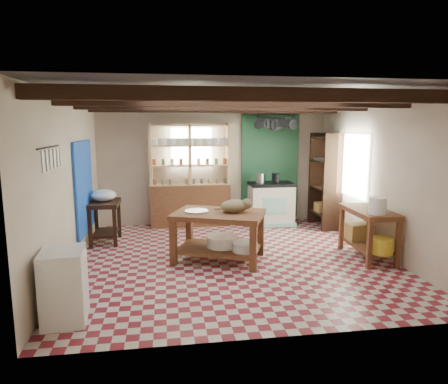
{
  "coord_description": "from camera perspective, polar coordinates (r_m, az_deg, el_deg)",
  "views": [
    {
      "loc": [
        -1.1,
        -6.18,
        2.15
      ],
      "look_at": [
        -0.12,
        0.3,
        1.06
      ],
      "focal_mm": 32.0,
      "sensor_mm": 36.0,
      "label": 1
    }
  ],
  "objects": [
    {
      "name": "floor",
      "position": [
        6.64,
        1.41,
        -9.54
      ],
      "size": [
        5.0,
        5.0,
        0.02
      ],
      "primitive_type": "cube",
      "color": "maroon",
      "rests_on": "ground"
    },
    {
      "name": "ceiling",
      "position": [
        6.29,
        1.51,
        13.55
      ],
      "size": [
        5.0,
        5.0,
        0.02
      ],
      "primitive_type": "cube",
      "color": "#49484E",
      "rests_on": "wall_back"
    },
    {
      "name": "wall_back",
      "position": [
        8.79,
        -1.39,
        3.91
      ],
      "size": [
        5.0,
        0.04,
        2.6
      ],
      "primitive_type": "cube",
      "color": "beige",
      "rests_on": "floor"
    },
    {
      "name": "wall_front",
      "position": [
        3.93,
        7.84,
        -3.13
      ],
      "size": [
        5.0,
        0.04,
        2.6
      ],
      "primitive_type": "cube",
      "color": "beige",
      "rests_on": "floor"
    },
    {
      "name": "wall_left",
      "position": [
        6.39,
        -21.2,
        1.17
      ],
      "size": [
        0.04,
        5.0,
        2.6
      ],
      "primitive_type": "cube",
      "color": "beige",
      "rests_on": "floor"
    },
    {
      "name": "wall_right",
      "position": [
        7.2,
        21.46,
        2.02
      ],
      "size": [
        0.04,
        5.0,
        2.6
      ],
      "primitive_type": "cube",
      "color": "beige",
      "rests_on": "floor"
    },
    {
      "name": "ceiling_beams",
      "position": [
        6.28,
        1.51,
        12.46
      ],
      "size": [
        5.0,
        3.8,
        0.15
      ],
      "primitive_type": "cube",
      "color": "black",
      "rests_on": "ceiling"
    },
    {
      "name": "blue_wall_patch",
      "position": [
        7.29,
        -19.36,
        0.63
      ],
      "size": [
        0.04,
        1.4,
        1.6
      ],
      "primitive_type": "cube",
      "color": "blue",
      "rests_on": "wall_left"
    },
    {
      "name": "green_wall_patch",
      "position": [
        9.01,
        6.56,
        3.66
      ],
      "size": [
        1.3,
        0.04,
        2.3
      ],
      "primitive_type": "cube",
      "color": "#1F4E31",
      "rests_on": "wall_back"
    },
    {
      "name": "window_back",
      "position": [
        8.69,
        -4.68,
        6.46
      ],
      "size": [
        0.9,
        0.02,
        0.8
      ],
      "primitive_type": "cube",
      "color": "beige",
      "rests_on": "wall_back"
    },
    {
      "name": "window_right",
      "position": [
        8.06,
        17.84,
        3.66
      ],
      "size": [
        0.02,
        1.3,
        1.2
      ],
      "primitive_type": "cube",
      "color": "beige",
      "rests_on": "wall_right"
    },
    {
      "name": "utensil_rail",
      "position": [
        5.17,
        -23.71,
        4.55
      ],
      "size": [
        0.06,
        0.9,
        0.28
      ],
      "primitive_type": "cube",
      "color": "black",
      "rests_on": "wall_left"
    },
    {
      "name": "pot_rack",
      "position": [
        8.56,
        7.42,
        9.58
      ],
      "size": [
        0.86,
        0.12,
        0.36
      ],
      "primitive_type": "cube",
      "color": "black",
      "rests_on": "ceiling"
    },
    {
      "name": "shelving_unit",
      "position": [
        8.57,
        -4.88,
        2.39
      ],
      "size": [
        1.7,
        0.34,
        2.2
      ],
      "primitive_type": "cube",
      "color": "#DEB380",
      "rests_on": "floor"
    },
    {
      "name": "tall_rack",
      "position": [
        8.74,
        14.22,
        1.61
      ],
      "size": [
        0.4,
        0.86,
        2.0
      ],
      "primitive_type": "cube",
      "color": "black",
      "rests_on": "floor"
    },
    {
      "name": "work_table",
      "position": [
        6.46,
        -0.77,
        -6.32
      ],
      "size": [
        1.64,
        1.38,
        0.79
      ],
      "primitive_type": "cube",
      "rotation": [
        0.0,
        0.0,
        -0.38
      ],
      "color": "brown",
      "rests_on": "floor"
    },
    {
      "name": "stove",
      "position": [
        8.8,
        6.7,
        -1.66
      ],
      "size": [
        0.95,
        0.65,
        0.93
      ],
      "primitive_type": "cube",
      "rotation": [
        0.0,
        0.0,
        -0.01
      ],
      "color": "white",
      "rests_on": "floor"
    },
    {
      "name": "prep_table",
      "position": [
        7.72,
        -16.61,
        -4.12
      ],
      "size": [
        0.54,
        0.77,
        0.78
      ],
      "primitive_type": "cube",
      "rotation": [
        0.0,
        0.0,
        -0.01
      ],
      "color": "black",
      "rests_on": "floor"
    },
    {
      "name": "white_cabinet",
      "position": [
        4.85,
        -21.87,
        -12.34
      ],
      "size": [
        0.49,
        0.57,
        0.81
      ],
      "primitive_type": "cube",
      "rotation": [
        0.0,
        0.0,
        0.08
      ],
      "color": "white",
      "rests_on": "floor"
    },
    {
      "name": "right_counter",
      "position": [
        6.97,
        19.87,
        -5.6
      ],
      "size": [
        0.6,
        1.15,
        0.81
      ],
      "primitive_type": "cube",
      "rotation": [
        0.0,
        0.0,
        -0.03
      ],
      "color": "brown",
      "rests_on": "floor"
    },
    {
      "name": "cat",
      "position": [
        6.33,
        1.52,
        -2.02
      ],
      "size": [
        0.51,
        0.43,
        0.2
      ],
      "primitive_type": "ellipsoid",
      "rotation": [
        0.0,
        0.0,
        -0.21
      ],
      "color": "#8B7851",
      "rests_on": "work_table"
    },
    {
      "name": "steel_tray",
      "position": [
        6.4,
        -3.93,
        -2.73
      ],
      "size": [
        0.49,
        0.49,
        0.02
      ],
      "primitive_type": "cylinder",
      "rotation": [
        0.0,
        0.0,
        -0.38
      ],
      "color": "#A1A1A9",
      "rests_on": "work_table"
    },
    {
      "name": "basin_large",
      "position": [
        6.52,
        -0.23,
        -7.06
      ],
      "size": [
        0.66,
        0.66,
        0.18
      ],
      "primitive_type": "cylinder",
      "rotation": [
        0.0,
        0.0,
        -0.38
      ],
      "color": "white",
      "rests_on": "work_table"
    },
    {
      "name": "basin_small",
      "position": [
        6.3,
        3.01,
        -7.83
      ],
      "size": [
        0.52,
        0.52,
        0.14
      ],
      "primitive_type": "cylinder",
      "rotation": [
        0.0,
        0.0,
        -0.38
      ],
      "color": "white",
      "rests_on": "work_table"
    },
    {
      "name": "kettle_left",
      "position": [
        8.65,
        5.17,
        1.99
      ],
      "size": [
        0.19,
        0.19,
        0.21
      ],
      "primitive_type": "cylinder",
      "rotation": [
        0.0,
        0.0,
        -0.01
      ],
      "color": "#A1A1A9",
      "rests_on": "stove"
    },
    {
      "name": "kettle_right",
      "position": [
        8.74,
        7.4,
        2.0
      ],
      "size": [
        0.17,
        0.17,
        0.21
      ],
      "primitive_type": "cylinder",
      "rotation": [
        0.0,
        0.0,
        -0.01
      ],
      "color": "black",
      "rests_on": "stove"
    },
    {
      "name": "enamel_bowl",
      "position": [
        7.62,
        -16.79,
        -0.44
      ],
      "size": [
        0.45,
        0.45,
        0.22
      ],
      "primitive_type": "ellipsoid",
      "rotation": [
        0.0,
        0.0,
        -0.01
      ],
      "color": "white",
      "rests_on": "prep_table"
    },
    {
      "name": "white_bucket",
      "position": [
        6.53,
        21.11,
        -1.83
      ],
      "size": [
        0.27,
        0.27,
        0.26
      ],
      "primitive_type": "cylinder",
      "rotation": [
        0.0,
        0.0,
        -0.03
      ],
      "color": "white",
      "rests_on": "right_counter"
    },
    {
      "name": "wicker_basket",
      "position": [
        7.24,
        18.78,
        -5.4
      ],
      "size": [
        0.41,
        0.33,
        0.28
      ],
      "primitive_type": "cube",
      "rotation": [
        0.0,
        0.0,
        -0.03
      ],
      "color": "#AC8945",
      "rests_on": "right_counter"
    },
    {
      "name": "yellow_tub",
      "position": [
        6.61,
        21.59,
        -7.14
      ],
      "size": [
        0.34,
        0.34,
        0.25
      ],
      "primitive_type": "cylinder",
      "rotation": [
        0.0,
        0.0,
        -0.03
      ],
      "color": "gold",
      "rests_on": "right_counter"
    }
  ]
}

